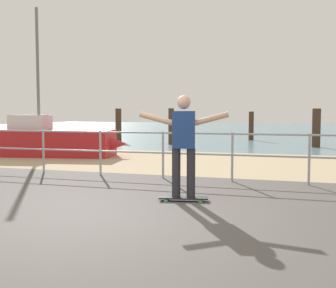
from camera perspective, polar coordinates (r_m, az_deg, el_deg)
ground_plane at (r=5.13m, az=-15.58°, el=-12.32°), size 24.00×10.00×0.04m
beach_strip at (r=12.49m, az=4.92°, el=-2.48°), size 24.00×6.00×0.04m
sea_surface at (r=40.23m, az=13.71°, el=1.99°), size 72.00×50.00×0.04m
railing_fence at (r=9.47m, az=-5.08°, el=-0.39°), size 10.75×0.05×1.05m
sailboat at (r=14.56m, az=-15.50°, el=0.38°), size 5.06×2.11×4.94m
skateboard at (r=6.87m, az=2.13°, el=-7.38°), size 0.82×0.36×0.08m
skateboarder at (r=6.74m, az=2.15°, el=0.55°), size 1.43×0.38×1.65m
groyne_post_0 at (r=21.50m, az=-6.77°, el=2.56°), size 0.30×0.30×1.70m
groyne_post_1 at (r=19.31m, az=0.43°, el=2.39°), size 0.26×0.26×1.69m
groyne_post_2 at (r=22.95m, az=11.27°, el=2.42°), size 0.27×0.27×1.56m
groyne_post_3 at (r=18.79m, az=19.56°, el=2.05°), size 0.35×0.35×1.66m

